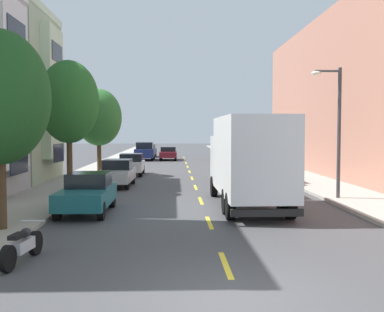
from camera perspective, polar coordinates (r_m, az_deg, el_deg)
name	(u,v)px	position (r m, az deg, el deg)	size (l,w,h in m)	color
ground_plane	(188,169)	(38.76, -0.46, -1.54)	(160.00, 160.00, 0.00)	#424244
sidewalk_left	(98,170)	(37.22, -11.36, -1.69)	(3.20, 120.00, 0.14)	#A39E93
sidewalk_right	(278,169)	(37.67, 10.50, -1.62)	(3.20, 120.00, 0.14)	#A39E93
lane_centerline_dashes	(191,175)	(33.29, -0.17, -2.29)	(0.14, 47.20, 0.01)	yellow
street_tree_second	(69,102)	(24.08, -14.81, 6.37)	(2.98, 2.98, 6.47)	#47331E
street_tree_third	(99,117)	(33.13, -11.31, 4.64)	(3.17, 3.17, 5.91)	#47331E
street_lamp	(335,121)	(21.56, 17.09, 4.06)	(1.35, 0.28, 5.74)	#38383D
delivery_box_truck	(248,158)	(18.90, 6.90, -0.19)	(2.48, 8.03, 3.66)	white
parked_suv_sky	(248,160)	(34.23, 6.89, -0.52)	(1.99, 4.82, 1.93)	#7A9EC6
parked_suv_charcoal	(267,167)	(28.03, 9.11, -1.32)	(1.96, 4.80, 1.93)	#333338
parked_suv_red	(221,149)	(55.10, 3.57, 0.83)	(1.96, 4.80, 1.93)	#AD1E1E
parked_hatchback_white	(131,164)	(33.32, -7.46, -1.01)	(1.76, 4.01, 1.50)	silver
parked_hatchback_silver	(117,173)	(26.52, -9.17, -2.06)	(1.85, 4.04, 1.50)	#B2B5BA
parked_suv_navy	(145,151)	(50.31, -5.77, 0.62)	(1.97, 4.81, 1.93)	navy
parked_wagon_forest	(233,155)	(44.57, 4.97, 0.08)	(1.90, 4.73, 1.50)	#194C28
parked_hatchback_teal	(87,193)	(18.16, -12.66, -4.43)	(1.78, 4.02, 1.50)	#195B60
parked_wagon_black	(148,150)	(57.00, -5.35, 0.72)	(1.86, 4.72, 1.50)	black
moving_burgundy_sedan	(168,153)	(50.31, -2.92, 0.36)	(1.80, 4.50, 1.43)	maroon
parked_motorcycle	(23,246)	(11.83, -19.98, -10.25)	(0.62, 2.05, 0.90)	black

